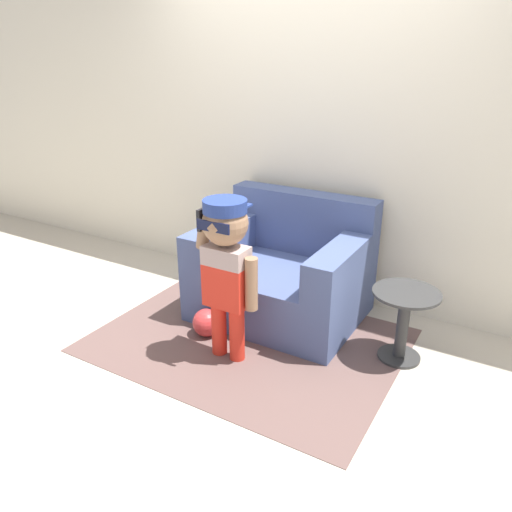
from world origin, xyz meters
TOP-DOWN VIEW (x-y plane):
  - ground_plane at (0.00, 0.00)m, footprint 10.00×10.00m
  - wall_back at (0.00, 0.60)m, footprint 10.00×0.05m
  - armchair at (0.08, 0.13)m, footprint 1.14×0.90m
  - person_child at (0.06, -0.57)m, footprint 0.42×0.32m
  - side_table at (1.01, -0.04)m, footprint 0.41×0.41m
  - rug at (0.07, -0.36)m, footprint 1.97×1.46m
  - toy_ball at (-0.21, -0.44)m, footprint 0.19×0.19m

SIDE VIEW (x-z plane):
  - ground_plane at x=0.00m, z-range 0.00..0.00m
  - rug at x=0.07m, z-range 0.00..0.01m
  - toy_ball at x=-0.21m, z-range 0.00..0.19m
  - side_table at x=1.01m, z-range 0.05..0.52m
  - armchair at x=0.08m, z-range -0.12..0.73m
  - person_child at x=0.06m, z-range 0.17..1.21m
  - wall_back at x=0.00m, z-range 0.00..2.60m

